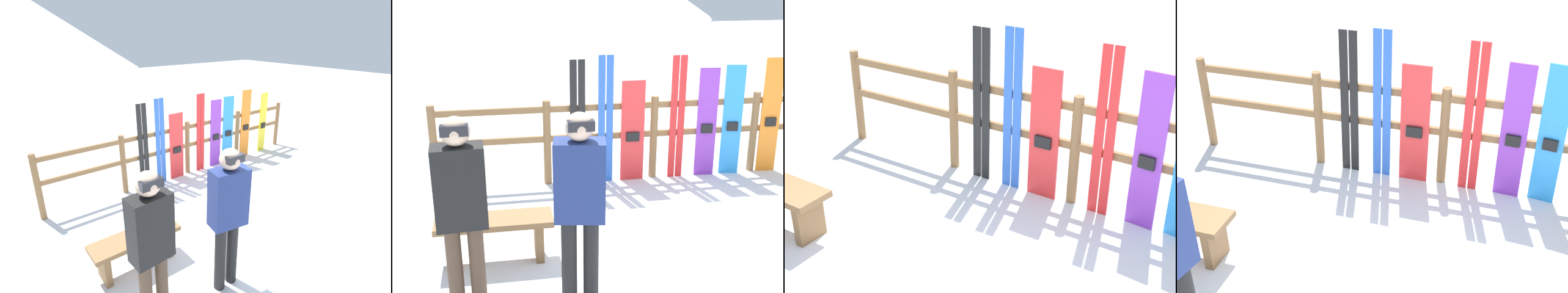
{
  "view_description": "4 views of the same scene",
  "coord_description": "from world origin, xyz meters",
  "views": [
    {
      "loc": [
        -3.4,
        -2.61,
        2.83
      ],
      "look_at": [
        -0.66,
        1.02,
        1.09
      ],
      "focal_mm": 28.0,
      "sensor_mm": 36.0,
      "label": 1
    },
    {
      "loc": [
        -2.02,
        -4.46,
        2.83
      ],
      "look_at": [
        -1.07,
        1.08,
        0.87
      ],
      "focal_mm": 50.0,
      "sensor_mm": 36.0,
      "label": 2
    },
    {
      "loc": [
        1.76,
        -2.27,
        2.86
      ],
      "look_at": [
        -0.41,
        1.12,
        0.93
      ],
      "focal_mm": 50.0,
      "sensor_mm": 36.0,
      "label": 3
    },
    {
      "loc": [
        0.72,
        -2.84,
        3.37
      ],
      "look_at": [
        -0.52,
        1.27,
        0.85
      ],
      "focal_mm": 50.0,
      "sensor_mm": 36.0,
      "label": 4
    }
  ],
  "objects": [
    {
      "name": "snowboard_orange",
      "position": [
        1.61,
        2.11,
        0.79
      ],
      "size": [
        0.26,
        0.07,
        1.59
      ],
      "color": "orange",
      "rests_on": "ground"
    },
    {
      "name": "ski_pair_black",
      "position": [
        -1.03,
        2.12,
        0.82
      ],
      "size": [
        0.19,
        0.02,
        1.64
      ],
      "color": "black",
      "rests_on": "ground"
    },
    {
      "name": "ski_pair_blue",
      "position": [
        -0.67,
        2.12,
        0.84
      ],
      "size": [
        0.2,
        0.02,
        1.69
      ],
      "color": "blue",
      "rests_on": "ground"
    },
    {
      "name": "person_black",
      "position": [
        -2.34,
        -0.54,
        1.02
      ],
      "size": [
        0.41,
        0.24,
        1.73
      ],
      "color": "#4C3828",
      "rests_on": "ground"
    },
    {
      "name": "bench",
      "position": [
        -2.12,
        0.33,
        0.33
      ],
      "size": [
        1.13,
        0.36,
        0.46
      ],
      "color": "brown",
      "rests_on": "ground"
    },
    {
      "name": "person_navy",
      "position": [
        -1.42,
        -0.57,
        1.02
      ],
      "size": [
        0.44,
        0.29,
        1.73
      ],
      "color": "black",
      "rests_on": "ground"
    },
    {
      "name": "ski_pair_red",
      "position": [
        0.3,
        2.12,
        0.83
      ],
      "size": [
        0.19,
        0.02,
        1.66
      ],
      "color": "red",
      "rests_on": "ground"
    },
    {
      "name": "snowboard_blue",
      "position": [
        1.07,
        2.11,
        0.75
      ],
      "size": [
        0.26,
        0.09,
        1.51
      ],
      "color": "#288CE0",
      "rests_on": "ground"
    },
    {
      "name": "fence",
      "position": [
        -0.0,
        2.17,
        0.67
      ],
      "size": [
        5.77,
        0.1,
        1.12
      ],
      "color": "brown",
      "rests_on": "ground"
    },
    {
      "name": "snowboard_purple",
      "position": [
        0.71,
        2.11,
        0.74
      ],
      "size": [
        0.27,
        0.07,
        1.48
      ],
      "color": "purple",
      "rests_on": "ground"
    },
    {
      "name": "snowboard_red",
      "position": [
        -0.3,
        2.11,
        0.67
      ],
      "size": [
        0.31,
        0.05,
        1.35
      ],
      "color": "red",
      "rests_on": "ground"
    },
    {
      "name": "ground_plane",
      "position": [
        0.0,
        0.0,
        0.0
      ],
      "size": [
        40.0,
        40.0,
        0.0
      ],
      "primitive_type": "plane",
      "color": "white"
    }
  ]
}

